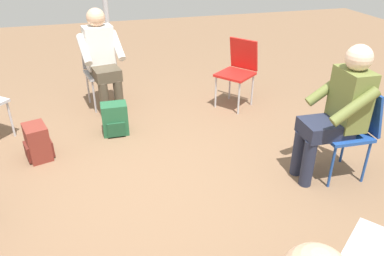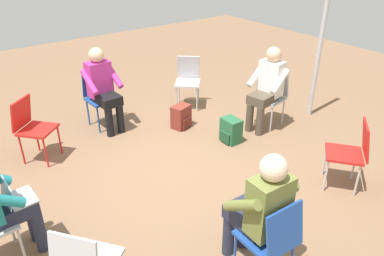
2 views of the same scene
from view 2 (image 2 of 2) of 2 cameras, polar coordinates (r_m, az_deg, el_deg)
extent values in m
plane|color=brown|center=(4.75, -2.44, -6.80)|extent=(14.00, 14.00, 0.00)
cube|color=red|center=(5.20, -22.44, -0.24)|extent=(0.56, 0.56, 0.03)
cylinder|color=red|center=(5.34, -19.52, -1.71)|extent=(0.02, 0.02, 0.42)
cylinder|color=red|center=(5.10, -21.40, -3.55)|extent=(0.02, 0.02, 0.42)
cylinder|color=red|center=(5.51, -22.56, -1.30)|extent=(0.02, 0.02, 0.42)
cylinder|color=red|center=(5.28, -24.51, -3.05)|extent=(0.02, 0.02, 0.42)
cube|color=red|center=(5.22, -24.60, 2.05)|extent=(0.32, 0.35, 0.40)
cube|color=red|center=(4.64, 22.15, -3.68)|extent=(0.56, 0.56, 0.03)
cylinder|color=#B7B7BC|center=(4.59, 19.70, -6.91)|extent=(0.02, 0.02, 0.42)
cylinder|color=#B7B7BC|center=(4.88, 19.57, -4.68)|extent=(0.02, 0.02, 0.42)
cylinder|color=#B7B7BC|center=(4.64, 23.88, -7.36)|extent=(0.02, 0.02, 0.42)
cylinder|color=#B7B7BC|center=(4.93, 23.49, -5.13)|extent=(0.02, 0.02, 0.42)
cube|color=red|center=(4.57, 24.97, -1.66)|extent=(0.31, 0.36, 0.40)
cube|color=#1E4799|center=(5.83, -13.60, 4.21)|extent=(0.42, 0.42, 0.03)
cylinder|color=#1E4799|center=(5.85, -11.12, 2.15)|extent=(0.02, 0.02, 0.42)
cylinder|color=#1E4799|center=(5.72, -14.05, 1.17)|extent=(0.02, 0.02, 0.42)
cylinder|color=#1E4799|center=(6.13, -12.71, 3.20)|extent=(0.02, 0.02, 0.42)
cylinder|color=#1E4799|center=(6.00, -15.55, 2.29)|extent=(0.02, 0.02, 0.42)
cube|color=#1E4799|center=(5.91, -14.70, 6.67)|extent=(0.12, 0.38, 0.40)
cube|color=#1E4799|center=(3.32, 11.08, -15.95)|extent=(0.41, 0.41, 0.03)
cylinder|color=#1E4799|center=(3.48, 6.57, -18.28)|extent=(0.02, 0.02, 0.42)
cylinder|color=#1E4799|center=(3.65, 10.80, -15.89)|extent=(0.02, 0.02, 0.42)
cube|color=#1E4799|center=(3.09, 13.98, -14.95)|extent=(0.11, 0.38, 0.40)
cylinder|color=#B7B7BC|center=(4.08, -25.89, -13.27)|extent=(0.02, 0.02, 0.42)
cylinder|color=#B7B7BC|center=(3.82, -24.48, -16.13)|extent=(0.02, 0.02, 0.42)
cube|color=#B7B7BC|center=(6.31, -0.67, 6.89)|extent=(0.56, 0.56, 0.03)
cylinder|color=#B7B7BC|center=(6.23, 0.76, 4.35)|extent=(0.02, 0.02, 0.42)
cylinder|color=#B7B7BC|center=(6.26, -2.36, 4.44)|extent=(0.02, 0.02, 0.42)
cylinder|color=#B7B7BC|center=(6.54, 0.96, 5.54)|extent=(0.02, 0.02, 0.42)
cylinder|color=#B7B7BC|center=(6.57, -2.02, 5.63)|extent=(0.02, 0.02, 0.42)
cube|color=#B7B7BC|center=(6.42, -0.53, 9.29)|extent=(0.32, 0.35, 0.40)
cube|color=#B7B7BC|center=(5.81, 11.65, 4.36)|extent=(0.47, 0.47, 0.03)
cylinder|color=#B7B7BC|center=(5.70, 11.97, 1.31)|extent=(0.02, 0.02, 0.42)
cylinder|color=#B7B7BC|center=(5.85, 9.16, 2.34)|extent=(0.02, 0.02, 0.42)
cylinder|color=#B7B7BC|center=(5.97, 13.69, 2.39)|extent=(0.02, 0.02, 0.42)
cylinder|color=#B7B7BC|center=(6.12, 10.96, 3.34)|extent=(0.02, 0.02, 0.42)
cube|color=#B7B7BC|center=(5.89, 12.84, 6.81)|extent=(0.39, 0.16, 0.40)
cylinder|color=#23283D|center=(4.03, -23.06, -12.87)|extent=(0.11, 0.11, 0.45)
cylinder|color=#23283D|center=(3.89, -22.21, -14.33)|extent=(0.11, 0.11, 0.45)
cube|color=#23283D|center=(3.77, -25.87, -11.15)|extent=(0.32, 0.43, 0.14)
cube|color=#9EA0A5|center=(3.73, -24.49, -9.66)|extent=(0.31, 0.23, 0.02)
cube|color=#B2D1F2|center=(3.66, -26.46, -8.86)|extent=(0.30, 0.06, 0.20)
cylinder|color=#4C4233|center=(5.58, 10.28, 1.07)|extent=(0.11, 0.11, 0.45)
cylinder|color=#4C4233|center=(5.66, 8.77, 1.63)|extent=(0.11, 0.11, 0.45)
cube|color=#4C4233|center=(5.63, 10.70, 4.51)|extent=(0.37, 0.47, 0.14)
cube|color=silver|center=(5.69, 11.98, 7.45)|extent=(0.38, 0.28, 0.52)
sphere|color=#DBAD89|center=(5.58, 12.35, 10.90)|extent=(0.22, 0.22, 0.22)
cylinder|color=silver|center=(5.51, 13.22, 6.91)|extent=(0.16, 0.41, 0.31)
cylinder|color=silver|center=(5.70, 9.75, 7.96)|extent=(0.16, 0.41, 0.31)
cylinder|color=#23283D|center=(3.60, 5.59, -15.84)|extent=(0.11, 0.11, 0.45)
cylinder|color=#23283D|center=(3.69, 7.82, -14.68)|extent=(0.11, 0.11, 0.45)
cube|color=#23283D|center=(3.37, 8.90, -13.28)|extent=(0.43, 0.32, 0.14)
cube|color=olive|center=(3.10, 11.65, -11.48)|extent=(0.23, 0.35, 0.52)
sphere|color=beige|center=(2.89, 12.33, -5.98)|extent=(0.22, 0.22, 0.22)
cylinder|color=olive|center=(3.03, 7.61, -11.61)|extent=(0.40, 0.10, 0.31)
cylinder|color=olive|center=(3.26, 12.96, -8.87)|extent=(0.40, 0.10, 0.31)
cylinder|color=black|center=(5.66, -10.88, 1.43)|extent=(0.11, 0.11, 0.45)
cylinder|color=black|center=(5.59, -12.47, 0.89)|extent=(0.11, 0.11, 0.45)
cube|color=black|center=(5.64, -12.79, 4.33)|extent=(0.44, 0.32, 0.14)
cube|color=#B22D84|center=(5.71, -13.98, 7.29)|extent=(0.24, 0.35, 0.52)
sphere|color=#DBAD89|center=(5.59, -14.40, 10.72)|extent=(0.22, 0.22, 0.22)
cylinder|color=#B22D84|center=(5.70, -11.75, 7.78)|extent=(0.40, 0.11, 0.31)
cylinder|color=#B22D84|center=(5.53, -15.36, 6.75)|extent=(0.40, 0.11, 0.31)
cube|color=#235B38|center=(5.36, 5.96, -0.36)|extent=(0.28, 0.20, 0.36)
cube|color=#1C492C|center=(5.39, 5.92, -1.11)|extent=(0.20, 0.25, 0.16)
cube|color=maroon|center=(5.72, -1.68, 1.75)|extent=(0.27, 0.33, 0.36)
cube|color=maroon|center=(5.76, -1.67, 1.03)|extent=(0.30, 0.26, 0.16)
cylinder|color=#B2B2B7|center=(6.08, 19.11, 12.86)|extent=(0.07, 0.07, 2.55)
camera|label=1|loc=(3.69, -45.53, 9.36)|focal=35.00mm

